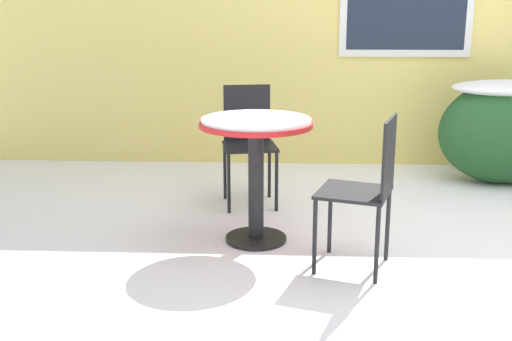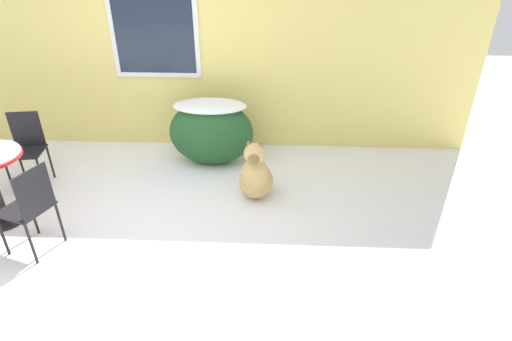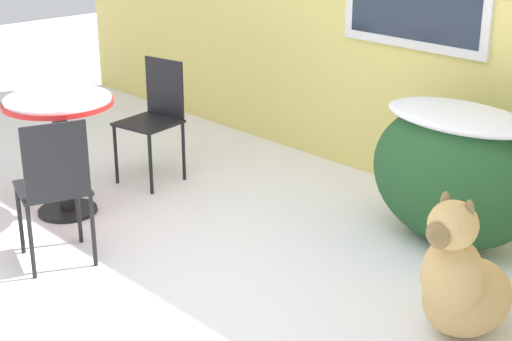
# 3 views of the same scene
# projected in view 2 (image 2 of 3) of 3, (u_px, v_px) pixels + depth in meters

# --- Properties ---
(ground_plane) EXTENTS (16.00, 16.00, 0.00)m
(ground_plane) POSITION_uv_depth(u_px,v_px,m) (129.00, 238.00, 3.85)
(ground_plane) COLOR white
(house_wall) EXTENTS (8.00, 0.10, 2.65)m
(house_wall) POSITION_uv_depth(u_px,v_px,m) (168.00, 46.00, 5.12)
(house_wall) COLOR #E5D16B
(house_wall) RESTS_ON ground_plane
(shrub_left) EXTENTS (1.06, 0.62, 0.83)m
(shrub_left) POSITION_uv_depth(u_px,v_px,m) (211.00, 130.00, 5.01)
(shrub_left) COLOR #235128
(shrub_left) RESTS_ON ground_plane
(patio_chair_near_table) EXTENTS (0.43, 0.43, 0.85)m
(patio_chair_near_table) POSITION_uv_depth(u_px,v_px,m) (27.00, 146.00, 4.54)
(patio_chair_near_table) COLOR black
(patio_chair_near_table) RESTS_ON ground_plane
(patio_chair_far_side) EXTENTS (0.46, 0.46, 0.85)m
(patio_chair_far_side) POSITION_uv_depth(u_px,v_px,m) (30.00, 206.00, 3.47)
(patio_chair_far_side) COLOR black
(patio_chair_far_side) RESTS_ON ground_plane
(dog) EXTENTS (0.40, 0.68, 0.74)m
(dog) POSITION_uv_depth(u_px,v_px,m) (256.00, 176.00, 4.35)
(dog) COLOR tan
(dog) RESTS_ON ground_plane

